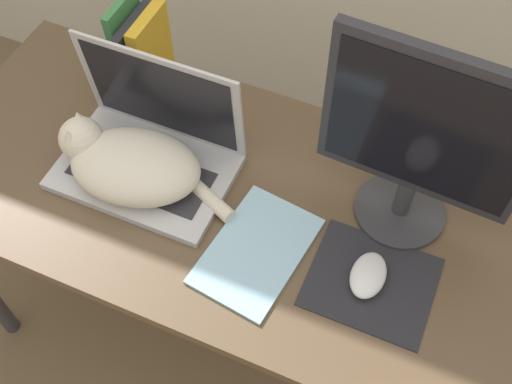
% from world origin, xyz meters
% --- Properties ---
extents(desk, '(1.32, 0.63, 0.72)m').
position_xyz_m(desk, '(0.00, 0.32, 0.64)').
color(desk, brown).
rests_on(desk, ground_plane).
extents(laptop, '(0.38, 0.25, 0.26)m').
position_xyz_m(laptop, '(-0.17, 0.33, 0.77)').
color(laptop, '#B7B7BC').
rests_on(laptop, desk).
extents(cat, '(0.41, 0.25, 0.13)m').
position_xyz_m(cat, '(-0.18, 0.27, 0.78)').
color(cat, beige).
rests_on(cat, desk).
extents(external_monitor, '(0.39, 0.19, 0.45)m').
position_xyz_m(external_monitor, '(0.37, 0.42, 0.96)').
color(external_monitor, '#333338').
rests_on(external_monitor, desk).
extents(mousepad, '(0.24, 0.21, 0.00)m').
position_xyz_m(mousepad, '(0.37, 0.24, 0.72)').
color(mousepad, '#232328').
rests_on(mousepad, desk).
extents(computer_mouse, '(0.07, 0.11, 0.03)m').
position_xyz_m(computer_mouse, '(0.36, 0.24, 0.74)').
color(computer_mouse, silver).
rests_on(computer_mouse, mousepad).
extents(book_row, '(0.09, 0.17, 0.25)m').
position_xyz_m(book_row, '(-0.28, 0.52, 0.84)').
color(book_row, '#387A42').
rests_on(book_row, desk).
extents(notepad, '(0.21, 0.29, 0.01)m').
position_xyz_m(notepad, '(0.13, 0.21, 0.73)').
color(notepad, '#99C6E0').
rests_on(notepad, desk).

